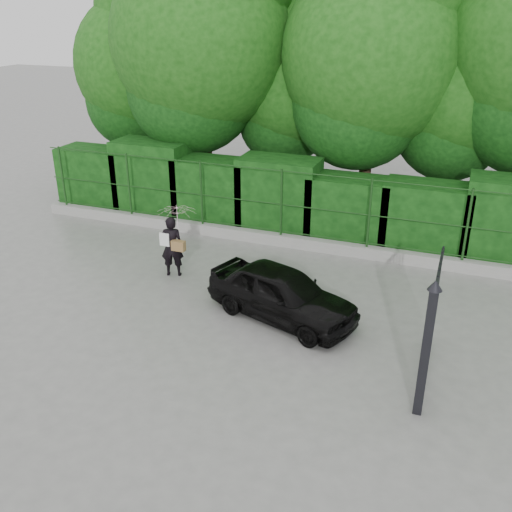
% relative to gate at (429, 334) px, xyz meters
% --- Properties ---
extents(ground, '(80.00, 80.00, 0.00)m').
position_rel_gate_xyz_m(ground, '(-4.60, 0.72, -1.19)').
color(ground, gray).
extents(kerb, '(14.00, 0.25, 0.30)m').
position_rel_gate_xyz_m(kerb, '(-4.60, 5.22, -1.04)').
color(kerb, '#9E9E99').
rests_on(kerb, ground).
extents(fence, '(14.13, 0.06, 1.80)m').
position_rel_gate_xyz_m(fence, '(-4.38, 5.22, 0.01)').
color(fence, '#183F15').
rests_on(fence, kerb).
extents(hedge, '(14.20, 1.20, 2.24)m').
position_rel_gate_xyz_m(hedge, '(-4.63, 6.22, -0.19)').
color(hedge, black).
rests_on(hedge, ground).
extents(trees, '(17.10, 6.15, 8.08)m').
position_rel_gate_xyz_m(trees, '(-3.46, 8.46, 3.43)').
color(trees, black).
rests_on(trees, ground).
extents(gate, '(0.22, 2.33, 2.36)m').
position_rel_gate_xyz_m(gate, '(0.00, 0.00, 0.00)').
color(gate, black).
rests_on(gate, ground).
extents(woman, '(0.92, 0.93, 1.74)m').
position_rel_gate_xyz_m(woman, '(-5.92, 2.63, -0.03)').
color(woman, black).
rests_on(woman, ground).
extents(car, '(3.50, 2.27, 1.11)m').
position_rel_gate_xyz_m(car, '(-2.97, 1.61, -0.63)').
color(car, black).
rests_on(car, ground).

